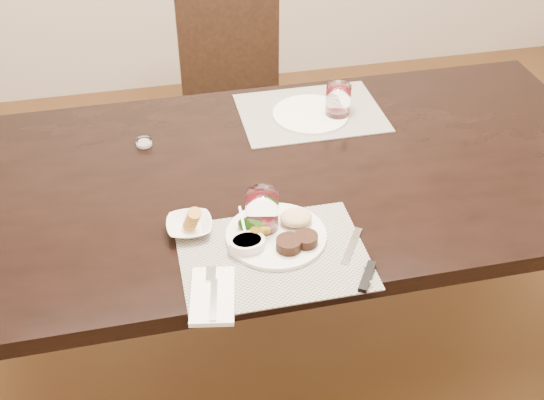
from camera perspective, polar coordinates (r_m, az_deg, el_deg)
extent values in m
plane|color=#4D2D18|center=(2.49, 1.08, -11.64)|extent=(4.50, 4.50, 0.00)
cube|color=black|center=(2.00, 1.32, 1.99)|extent=(2.00, 1.00, 0.05)
cube|color=black|center=(2.57, -21.52, -2.16)|extent=(0.08, 0.08, 0.70)
cube|color=black|center=(2.84, 17.50, 2.98)|extent=(0.08, 0.08, 0.70)
cube|color=black|center=(2.86, -2.80, 6.97)|extent=(0.42, 0.42, 0.04)
cube|color=black|center=(2.81, -5.61, 0.75)|extent=(0.04, 0.04, 0.41)
cube|color=black|center=(2.86, 1.53, 1.70)|extent=(0.04, 0.04, 0.41)
cube|color=black|center=(3.11, -6.54, 4.66)|extent=(0.04, 0.04, 0.41)
cube|color=black|center=(3.15, -0.03, 5.47)|extent=(0.04, 0.04, 0.41)
cube|color=black|center=(2.91, -3.63, 12.99)|extent=(0.42, 0.04, 0.45)
cube|color=gray|center=(1.69, 0.12, -4.73)|extent=(0.46, 0.34, 0.00)
cube|color=gray|center=(2.25, 3.25, 7.31)|extent=(0.46, 0.34, 0.00)
cylinder|color=silver|center=(1.74, 0.35, -2.99)|extent=(0.26, 0.26, 0.01)
cylinder|color=black|center=(1.68, 1.41, -3.70)|extent=(0.06, 0.06, 0.03)
cylinder|color=black|center=(1.70, 2.85, -3.30)|extent=(0.06, 0.06, 0.03)
ellipsoid|color=#D6B480|center=(1.76, 2.02, -1.47)|extent=(0.08, 0.07, 0.03)
ellipsoid|color=#1A3F0C|center=(1.73, -1.75, -2.23)|extent=(0.04, 0.04, 0.03)
ellipsoid|color=gold|center=(1.71, -1.30, -2.69)|extent=(0.04, 0.04, 0.03)
cube|color=white|center=(1.59, -5.00, -7.98)|extent=(0.13, 0.19, 0.01)
cube|color=silver|center=(1.57, -4.90, -8.30)|extent=(0.04, 0.13, 0.01)
cube|color=silver|center=(1.63, -5.13, -6.18)|extent=(0.03, 0.05, 0.00)
cube|color=silver|center=(1.72, 6.69, -3.81)|extent=(0.09, 0.13, 0.00)
cube|color=black|center=(1.64, 7.97, -6.35)|extent=(0.07, 0.10, 0.01)
imported|color=silver|center=(1.76, -6.92, -2.20)|extent=(0.12, 0.12, 0.03)
cylinder|color=#AE7D36|center=(1.75, -6.97, -1.71)|extent=(0.04, 0.04, 0.04)
cylinder|color=silver|center=(1.69, -2.09, -3.79)|extent=(0.09, 0.09, 0.04)
cylinder|color=#0D3C14|center=(1.68, -2.10, -3.49)|extent=(0.07, 0.07, 0.01)
cube|color=silver|center=(1.72, -2.50, -1.65)|extent=(0.01, 0.06, 0.04)
cylinder|color=white|center=(1.73, -0.82, -1.01)|extent=(0.08, 0.08, 0.12)
cylinder|color=#39050A|center=(1.75, -0.81, -2.12)|extent=(0.07, 0.07, 0.03)
cylinder|color=silver|center=(2.23, 3.25, 7.16)|extent=(0.25, 0.25, 0.01)
cylinder|color=white|center=(2.21, 5.55, 8.23)|extent=(0.08, 0.08, 0.11)
cylinder|color=#39050A|center=(2.23, 5.48, 7.30)|extent=(0.07, 0.07, 0.03)
cylinder|color=white|center=(2.11, -10.66, 4.72)|extent=(0.05, 0.05, 0.02)
cylinder|color=white|center=(2.12, -10.64, 4.61)|extent=(0.04, 0.04, 0.01)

